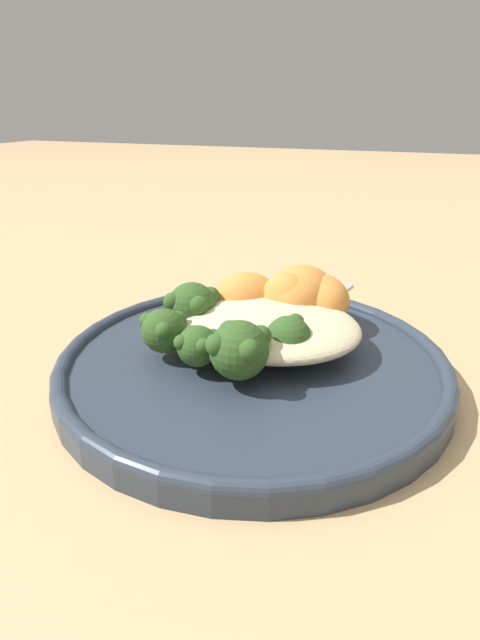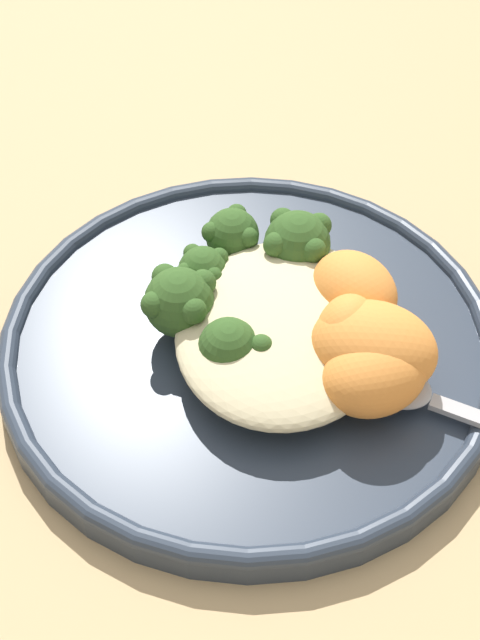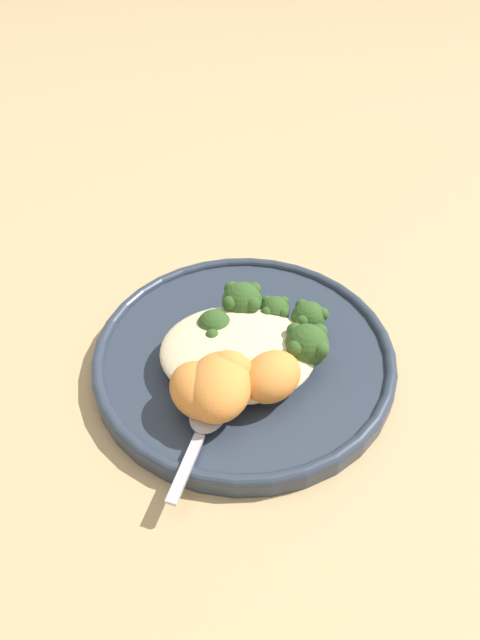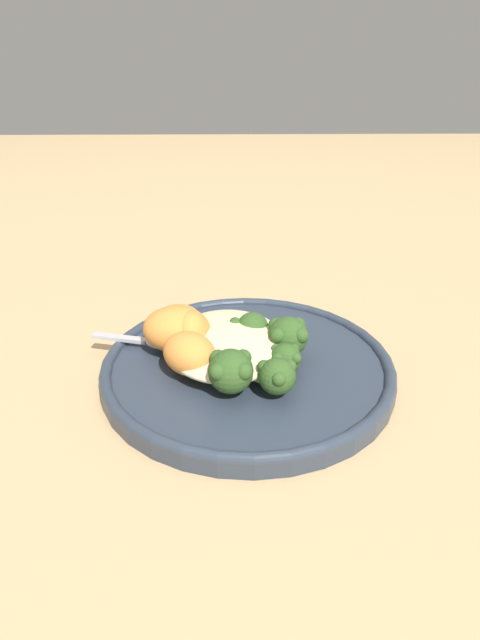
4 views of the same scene
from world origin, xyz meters
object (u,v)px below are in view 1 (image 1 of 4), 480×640
broccoli_stalk_0 (201,309)px  spoon (316,307)px  sweet_potato_chunk_3 (245,296)px  sweet_potato_chunk_1 (300,293)px  broccoli_stalk_4 (282,333)px  sweet_potato_chunk_0 (320,298)px  plate (253,363)px  broccoli_stalk_3 (243,345)px  sweet_potato_chunk_2 (292,300)px  broccoli_stalk_1 (180,330)px  quinoa_mound (268,325)px  broccoli_stalk_2 (214,341)px

broccoli_stalk_0 → spoon: size_ratio=0.91×
broccoli_stalk_0 → sweet_potato_chunk_3: bearing=-138.9°
sweet_potato_chunk_3 → sweet_potato_chunk_1: bearing=19.9°
broccoli_stalk_4 → sweet_potato_chunk_0: (0.01, 0.07, 0.01)m
broccoli_stalk_4 → sweet_potato_chunk_1: 0.07m
plate → broccoli_stalk_4: broccoli_stalk_4 is taller
spoon → broccoli_stalk_4: bearing=-170.6°
plate → broccoli_stalk_3: (0.00, -0.03, 0.03)m
plate → sweet_potato_chunk_2: size_ratio=6.52×
plate → sweet_potato_chunk_1: 0.08m
broccoli_stalk_4 → sweet_potato_chunk_1: bearing=136.7°
broccoli_stalk_0 → broccoli_stalk_4: (0.07, -0.01, -0.00)m
broccoli_stalk_3 → spoon: (0.02, 0.12, -0.01)m
broccoli_stalk_0 → broccoli_stalk_4: 0.07m
broccoli_stalk_0 → sweet_potato_chunk_2: sweet_potato_chunk_2 is taller
broccoli_stalk_1 → quinoa_mound: bearing=167.5°
broccoli_stalk_4 → sweet_potato_chunk_0: size_ratio=1.22×
broccoli_stalk_3 → sweet_potato_chunk_1: size_ratio=1.70×
broccoli_stalk_3 → plate: bearing=177.9°
sweet_potato_chunk_3 → spoon: 0.07m
sweet_potato_chunk_1 → broccoli_stalk_1: bearing=-128.9°
broccoli_stalk_2 → sweet_potato_chunk_3: (-0.00, 0.08, 0.01)m
broccoli_stalk_1 → broccoli_stalk_4: 0.08m
broccoli_stalk_2 → spoon: (0.05, 0.11, -0.01)m
plate → sweet_potato_chunk_2: sweet_potato_chunk_2 is taller
broccoli_stalk_1 → broccoli_stalk_4: (0.07, 0.02, 0.00)m
plate → broccoli_stalk_1: bearing=-163.7°
sweet_potato_chunk_1 → sweet_potato_chunk_3: sweet_potato_chunk_1 is taller
quinoa_mound → broccoli_stalk_2: size_ratio=1.47×
broccoli_stalk_0 → quinoa_mound: bearing=166.5°
quinoa_mound → sweet_potato_chunk_2: (0.01, 0.04, 0.01)m
broccoli_stalk_4 → sweet_potato_chunk_3: bearing=177.6°
sweet_potato_chunk_0 → sweet_potato_chunk_3: (-0.06, -0.02, 0.00)m
broccoli_stalk_3 → sweet_potato_chunk_1: (0.01, 0.10, 0.00)m
broccoli_stalk_2 → broccoli_stalk_0: bearing=-124.3°
plate → broccoli_stalk_2: size_ratio=3.01×
spoon → broccoli_stalk_0: bearing=147.1°
broccoli_stalk_0 → sweet_potato_chunk_2: 0.08m
plate → spoon: 0.10m
broccoli_stalk_3 → sweet_potato_chunk_0: 0.11m
sweet_potato_chunk_2 → spoon: (0.01, 0.04, -0.02)m
quinoa_mound → broccoli_stalk_4: bearing=-42.1°
quinoa_mound → sweet_potato_chunk_2: sweet_potato_chunk_2 is taller
plate → broccoli_stalk_1: (-0.05, -0.02, 0.03)m
broccoli_stalk_4 → sweet_potato_chunk_2: bearing=140.7°
broccoli_stalk_2 → spoon: size_ratio=0.91×
quinoa_mound → sweet_potato_chunk_3: size_ratio=2.57×
broccoli_stalk_2 → sweet_potato_chunk_0: 0.11m
plate → broccoli_stalk_3: broccoli_stalk_3 is taller
sweet_potato_chunk_0 → quinoa_mound: bearing=-118.2°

